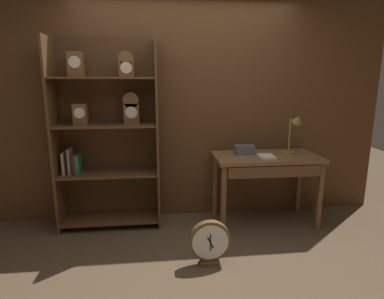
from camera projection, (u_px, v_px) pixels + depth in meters
ground_plane at (199, 277)px, 2.64m from camera, size 10.00×10.00×0.00m
back_wood_panel at (185, 109)px, 3.66m from camera, size 4.80×0.05×2.60m
bookshelf at (107, 135)px, 3.41m from camera, size 1.11×0.38×2.07m
workbench at (266, 165)px, 3.51m from camera, size 1.17×0.61×0.81m
desk_lamp at (294, 131)px, 3.50m from camera, size 0.20×0.20×0.47m
toolbox_small at (244, 150)px, 3.55m from camera, size 0.22×0.12×0.10m
open_repair_manual at (266, 156)px, 3.39m from camera, size 0.17×0.23×0.02m
round_clock_large at (210, 242)px, 2.79m from camera, size 0.38×0.11×0.42m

